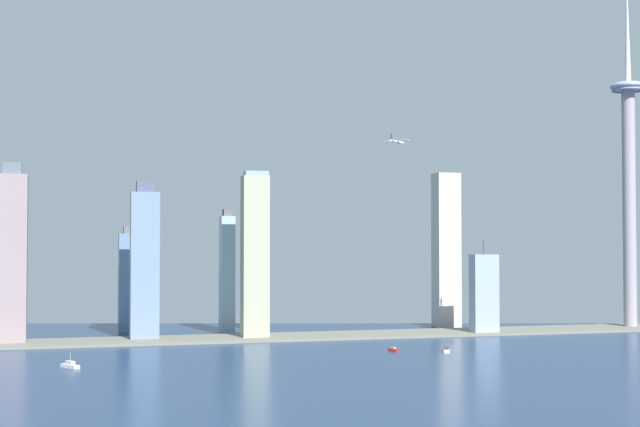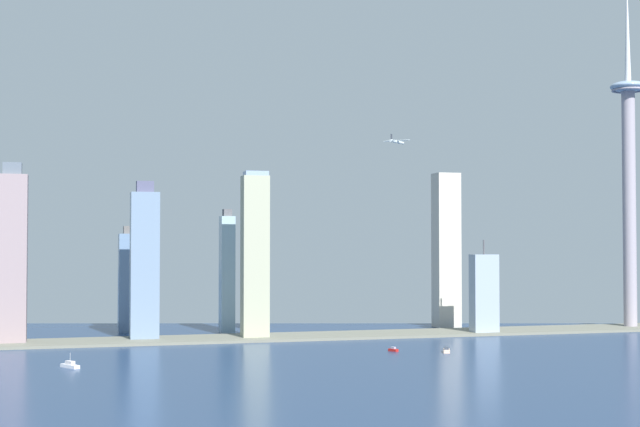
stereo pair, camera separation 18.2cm
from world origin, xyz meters
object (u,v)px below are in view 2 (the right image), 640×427
object	(u,v)px
skyscraper_9	(256,250)
skyscraper_4	(130,281)
boat_0	(70,365)
observation_tower	(629,163)
boat_5	(393,350)
skyscraper_0	(11,257)
skyscraper_7	(255,257)
skyscraper_10	(227,273)
boat_1	(446,350)
skyscraper_5	(145,264)
skyscraper_8	(446,250)
skyscraper_2	(484,294)
airplane	(397,142)

from	to	relation	value
skyscraper_9	skyscraper_4	bearing A→B (deg)	-179.09
boat_0	skyscraper_9	bearing A→B (deg)	113.40
observation_tower	boat_5	bearing A→B (deg)	-157.28
skyscraper_0	skyscraper_7	world-z (taller)	skyscraper_0
skyscraper_10	boat_1	size ratio (longest dim) A/B	7.13
skyscraper_7	skyscraper_10	distance (m)	71.13
skyscraper_4	skyscraper_10	bearing A→B (deg)	-20.06
skyscraper_5	skyscraper_10	distance (m)	100.55
skyscraper_9	boat_1	xyz separation A→B (m)	(105.58, -242.54, -78.36)
observation_tower	skyscraper_4	world-z (taller)	observation_tower
skyscraper_7	skyscraper_8	world-z (taller)	skyscraper_8
skyscraper_0	boat_0	world-z (taller)	skyscraper_0
skyscraper_4	skyscraper_7	bearing A→B (deg)	-44.01
skyscraper_2	skyscraper_5	world-z (taller)	skyscraper_5
skyscraper_7	skyscraper_8	bearing A→B (deg)	17.54
skyscraper_7	skyscraper_0	bearing A→B (deg)	177.38
skyscraper_7	skyscraper_9	xyz separation A→B (m)	(21.21, 102.79, 6.14)
skyscraper_0	skyscraper_7	bearing A→B (deg)	-2.62
skyscraper_5	boat_0	world-z (taller)	skyscraper_5
skyscraper_7	skyscraper_2	bearing A→B (deg)	-3.39
skyscraper_5	boat_5	xyz separation A→B (m)	(186.05, -134.44, -66.46)
skyscraper_2	skyscraper_8	bearing A→B (deg)	92.83
skyscraper_0	boat_1	distance (m)	375.58
observation_tower	airplane	xyz separation A→B (m)	(-256.34, -11.46, 13.13)
skyscraper_7	boat_0	distance (m)	235.54
skyscraper_0	skyscraper_8	distance (m)	429.52
boat_0	skyscraper_0	bearing A→B (deg)	165.03
boat_0	skyscraper_7	bearing A→B (deg)	102.60
observation_tower	skyscraper_9	xyz separation A→B (m)	(-369.06, 98.28, -89.02)
skyscraper_10	boat_0	xyz separation A→B (m)	(-147.39, -223.44, -55.92)
boat_1	boat_5	size ratio (longest dim) A/B	1.90
skyscraper_2	airplane	distance (m)	167.73
skyscraper_10	skyscraper_9	bearing A→B (deg)	44.74
observation_tower	skyscraper_10	size ratio (longest dim) A/B	3.05
skyscraper_2	skyscraper_10	size ratio (longest dim) A/B	0.75
observation_tower	boat_0	size ratio (longest dim) A/B	20.56
skyscraper_0	skyscraper_8	world-z (taller)	skyscraper_8
skyscraper_10	skyscraper_2	bearing A→B (deg)	-19.09
airplane	skyscraper_10	bearing A→B (deg)	110.13
skyscraper_0	skyscraper_4	bearing A→B (deg)	40.80
skyscraper_0	boat_0	bearing A→B (deg)	-73.63
observation_tower	skyscraper_5	distance (m)	498.23
observation_tower	skyscraper_10	xyz separation A→B (m)	(-404.34, 63.31, -111.32)
observation_tower	skyscraper_0	world-z (taller)	observation_tower
skyscraper_7	boat_5	world-z (taller)	skyscraper_7
skyscraper_5	boat_1	world-z (taller)	skyscraper_5
observation_tower	airplane	world-z (taller)	observation_tower
skyscraper_2	skyscraper_8	distance (m)	91.29
skyscraper_5	skyscraper_0	bearing A→B (deg)	-178.46
boat_1	airplane	distance (m)	224.21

